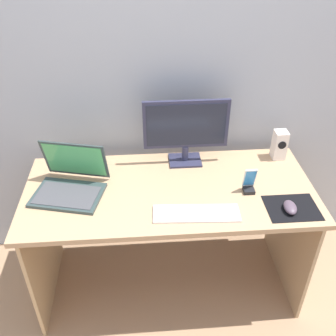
# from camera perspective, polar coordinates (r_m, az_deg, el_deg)

# --- Properties ---
(ground_plane) EXTENTS (8.00, 8.00, 0.00)m
(ground_plane) POSITION_cam_1_polar(r_m,az_deg,el_deg) (2.51, 0.15, -16.31)
(ground_plane) COLOR tan
(wall_back) EXTENTS (6.00, 0.04, 2.50)m
(wall_back) POSITION_cam_1_polar(r_m,az_deg,el_deg) (2.11, -0.73, 15.34)
(wall_back) COLOR #A6AEBA
(wall_back) RESTS_ON ground_plane
(desk) EXTENTS (1.49, 0.67, 0.73)m
(desk) POSITION_cam_1_polar(r_m,az_deg,el_deg) (2.09, 0.17, -6.22)
(desk) COLOR tan
(desk) RESTS_ON ground_plane
(monitor) EXTENTS (0.46, 0.14, 0.38)m
(monitor) POSITION_cam_1_polar(r_m,az_deg,el_deg) (2.09, 2.66, 5.74)
(monitor) COLOR #2D2F49
(monitor) RESTS_ON desk
(speaker_right) EXTENTS (0.07, 0.08, 0.17)m
(speaker_right) POSITION_cam_1_polar(r_m,az_deg,el_deg) (2.27, 16.11, 3.32)
(speaker_right) COLOR white
(speaker_right) RESTS_ON desk
(laptop) EXTENTS (0.40, 0.36, 0.24)m
(laptop) POSITION_cam_1_polar(r_m,az_deg,el_deg) (2.01, -14.21, -2.16)
(laptop) COLOR #324041
(laptop) RESTS_ON desk
(keyboard_external) EXTENTS (0.42, 0.14, 0.01)m
(keyboard_external) POSITION_cam_1_polar(r_m,az_deg,el_deg) (1.84, 4.19, -6.71)
(keyboard_external) COLOR white
(keyboard_external) RESTS_ON desk
(mousepad) EXTENTS (0.25, 0.20, 0.00)m
(mousepad) POSITION_cam_1_polar(r_m,az_deg,el_deg) (1.97, 17.79, -5.61)
(mousepad) COLOR black
(mousepad) RESTS_ON desk
(mouse) EXTENTS (0.07, 0.11, 0.04)m
(mouse) POSITION_cam_1_polar(r_m,az_deg,el_deg) (1.93, 17.56, -5.55)
(mouse) COLOR #574655
(mouse) RESTS_ON mousepad
(phone_in_dock) EXTENTS (0.06, 0.06, 0.14)m
(phone_in_dock) POSITION_cam_1_polar(r_m,az_deg,el_deg) (1.99, 11.89, -2.25)
(phone_in_dock) COLOR black
(phone_in_dock) RESTS_ON desk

